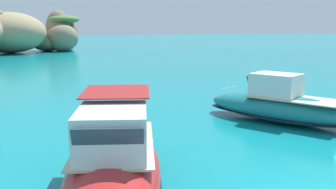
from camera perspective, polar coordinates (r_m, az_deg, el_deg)
name	(u,v)px	position (r m, az deg, el deg)	size (l,w,h in m)	color
islet_small	(58,35)	(88.50, -15.60, 8.25)	(12.29, 12.39, 8.58)	#756651
motorboat_teal	(282,106)	(23.11, 16.10, -1.62)	(6.42, 9.55, 2.72)	#19727A
motorboat_red	(114,166)	(12.82, -7.77, -10.22)	(6.49, 10.37, 3.12)	red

